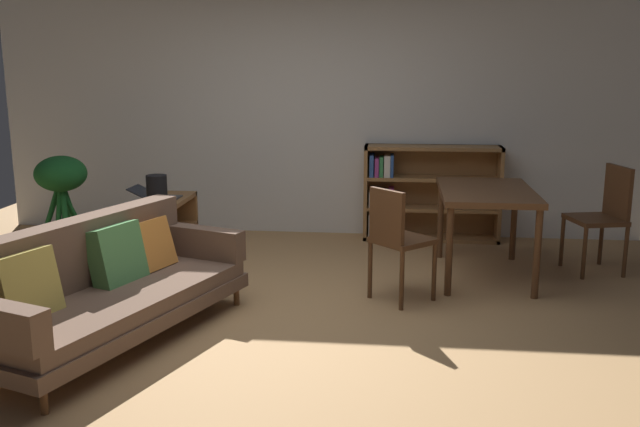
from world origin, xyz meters
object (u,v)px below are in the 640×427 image
Objects in this scene: dining_table at (486,199)px; bookshelf at (422,193)px; open_laptop at (157,196)px; desk_speaker at (157,190)px; dining_chair_near at (604,213)px; fabric_couch at (103,284)px; media_console at (160,234)px; potted_floor_plant at (62,194)px; dining_chair_far at (397,237)px.

bookshelf is (-0.49, 1.28, -0.20)m from dining_table.
desk_speaker reaches higher than open_laptop.
open_laptop is at bearing -177.38° from dining_chair_near.
media_console is (-0.18, 1.64, -0.07)m from fabric_couch.
media_console is at bearing -179.16° from dining_table.
media_console is at bearing -8.14° from potted_floor_plant.
potted_floor_plant reaches higher than open_laptop.
potted_floor_plant reaches higher than media_console.
potted_floor_plant is at bearing -178.11° from dining_chair_near.
desk_speaker is 1.06m from potted_floor_plant.
open_laptop is (-0.23, 1.76, 0.25)m from fabric_couch.
dining_table is at bearing 0.84° from media_console.
bookshelf reaches higher than fabric_couch.
bookshelf is at bearing 29.17° from media_console.
dining_chair_near is at bearing 2.62° from open_laptop.
dining_table is at bearing -69.16° from bookshelf.
desk_speaker is 0.30× the size of dining_chair_far.
bookshelf is (0.26, 2.01, -0.03)m from dining_chair_far.
media_console is 0.89× the size of dining_table.
potted_floor_plant is at bearing -160.40° from bookshelf.
dining_table is 1.29× the size of dining_chair_near.
potted_floor_plant reaches higher than desk_speaker.
media_console is 1.10× the size of potted_floor_plant.
dining_table reaches higher than media_console.
bookshelf is at bearing 19.60° from potted_floor_plant.
potted_floor_plant is (-0.91, 0.02, -0.00)m from open_laptop.
dining_chair_far is at bearing -20.47° from open_laptop.
potted_floor_plant reaches higher than dining_table.
bookshelf reaches higher than media_console.
bookshelf is (-1.53, 1.02, -0.05)m from dining_chair_near.
open_laptop is at bearing -1.30° from potted_floor_plant.
potted_floor_plant is at bearing 178.70° from open_laptop.
dining_table is 1.36× the size of dining_chair_far.
dining_chair_far is 2.03m from bookshelf.
dining_chair_near is (3.85, 0.47, -0.20)m from desk_speaker.
potted_floor_plant is at bearing 122.50° from fabric_couch.
fabric_couch is 3.69m from bookshelf.
dining_chair_far is (2.10, -0.69, 0.21)m from media_console.
fabric_couch is 3.18m from dining_table.
dining_chair_near is (3.90, 0.30, 0.23)m from media_console.
potted_floor_plant is 0.70× the size of bookshelf.
dining_chair_near is 1.06× the size of dining_chair_far.
open_laptop is 0.49× the size of dining_chair_far.
media_console is 2.22m from dining_chair_far.
potted_floor_plant and bookshelf have the same top height.
desk_speaker is 0.28× the size of dining_chair_near.
media_console is at bearing 161.90° from dining_chair_far.
fabric_couch is 2.23× the size of potted_floor_plant.
media_console is 2.72m from bookshelf.
open_laptop is 2.70m from bookshelf.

